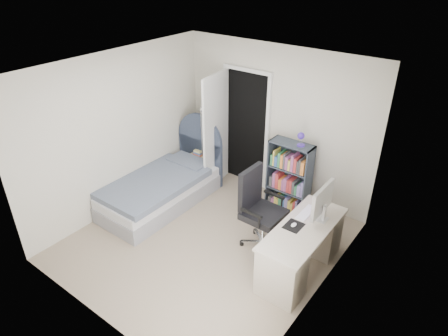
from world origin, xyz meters
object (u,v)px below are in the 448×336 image
Objects in this scene: floor_lamp at (203,152)px; desk at (302,247)px; bed at (164,187)px; office_chair at (258,205)px; bookcase at (289,181)px; nightstand at (202,160)px.

desk is at bearing -21.83° from floor_lamp.
bed reaches higher than office_chair.
floor_lamp is at bearing 158.17° from desk.
bookcase is (1.66, 0.12, -0.04)m from floor_lamp.
desk is 1.22× the size of office_chair.
nightstand is 1.72m from bookcase.
nightstand is 2.73m from desk.
nightstand is 0.42× the size of desk.
desk is at bearing -53.78° from bookcase.
bookcase reaches higher than office_chair.
nightstand is 0.51× the size of office_chair.
desk is at bearing -9.24° from office_chair.
nightstand is (0.04, 0.94, 0.11)m from bed.
nightstand is at bearing 152.69° from office_chair.
bed is 1.75× the size of office_chair.
bed is 2.03m from bookcase.
office_chair is at bearing -26.79° from floor_lamp.
nightstand is at bearing -177.52° from bookcase.
desk is (2.52, -1.04, -0.01)m from nightstand.
bookcase is at bearing 4.19° from floor_lamp.
desk is (0.81, -1.11, -0.16)m from bookcase.
bed is at bearing -149.84° from bookcase.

